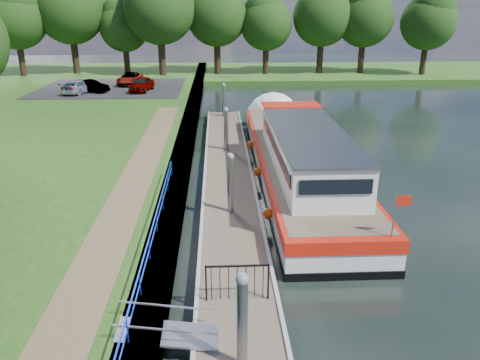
{
  "coord_description": "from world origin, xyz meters",
  "views": [
    {
      "loc": [
        -0.48,
        -9.41,
        8.48
      ],
      "look_at": [
        0.43,
        9.52,
        1.4
      ],
      "focal_mm": 35.0,
      "sensor_mm": 36.0,
      "label": 1
    }
  ],
  "objects_px": {
    "car_a": "(142,84)",
    "car_b": "(91,86)",
    "car_c": "(79,87)",
    "barge": "(295,155)",
    "pontoon": "(228,179)",
    "car_d": "(130,79)"
  },
  "relations": [
    {
      "from": "car_a",
      "to": "car_c",
      "type": "xyz_separation_m",
      "value": [
        -5.68,
        -0.76,
        -0.08
      ]
    },
    {
      "from": "car_b",
      "to": "barge",
      "type": "bearing_deg",
      "value": -121.4
    },
    {
      "from": "car_b",
      "to": "car_d",
      "type": "relative_size",
      "value": 0.78
    },
    {
      "from": "pontoon",
      "to": "car_a",
      "type": "xyz_separation_m",
      "value": [
        -7.64,
        22.68,
        1.32
      ]
    },
    {
      "from": "car_b",
      "to": "car_c",
      "type": "height_order",
      "value": "car_c"
    },
    {
      "from": "car_c",
      "to": "car_d",
      "type": "relative_size",
      "value": 0.92
    },
    {
      "from": "pontoon",
      "to": "car_a",
      "type": "distance_m",
      "value": 23.97
    },
    {
      "from": "barge",
      "to": "car_b",
      "type": "distance_m",
      "value": 26.6
    },
    {
      "from": "car_a",
      "to": "car_b",
      "type": "bearing_deg",
      "value": -165.63
    },
    {
      "from": "car_a",
      "to": "car_c",
      "type": "height_order",
      "value": "car_a"
    },
    {
      "from": "barge",
      "to": "car_a",
      "type": "relative_size",
      "value": 5.41
    },
    {
      "from": "car_a",
      "to": "car_b",
      "type": "height_order",
      "value": "car_a"
    },
    {
      "from": "pontoon",
      "to": "car_d",
      "type": "bearing_deg",
      "value": 109.46
    },
    {
      "from": "barge",
      "to": "car_c",
      "type": "distance_m",
      "value": 26.87
    },
    {
      "from": "car_c",
      "to": "barge",
      "type": "bearing_deg",
      "value": 147.86
    },
    {
      "from": "pontoon",
      "to": "car_a",
      "type": "bearing_deg",
      "value": 108.61
    },
    {
      "from": "barge",
      "to": "car_d",
      "type": "relative_size",
      "value": 4.83
    },
    {
      "from": "car_a",
      "to": "car_c",
      "type": "bearing_deg",
      "value": -162.06
    },
    {
      "from": "pontoon",
      "to": "car_c",
      "type": "xyz_separation_m",
      "value": [
        -13.32,
        21.92,
        1.24
      ]
    },
    {
      "from": "barge",
      "to": "pontoon",
      "type": "bearing_deg",
      "value": -163.77
    },
    {
      "from": "pontoon",
      "to": "car_b",
      "type": "xyz_separation_m",
      "value": [
        -12.33,
        22.35,
        1.22
      ]
    },
    {
      "from": "car_c",
      "to": "car_d",
      "type": "distance_m",
      "value": 6.2
    }
  ]
}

